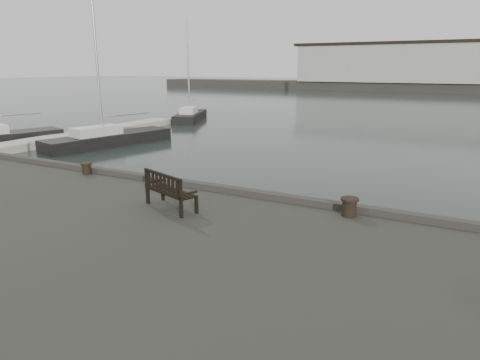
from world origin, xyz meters
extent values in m
plane|color=black|center=(0.00, 0.00, 0.00)|extent=(400.00, 400.00, 0.00)
cube|color=#B6B3A8|center=(-20.00, 10.00, 0.25)|extent=(2.00, 24.00, 0.50)
cube|color=#383530|center=(0.00, 92.00, 1.00)|extent=(140.00, 8.00, 2.00)
cube|color=#B6B3A8|center=(-8.00, 92.00, 6.00)|extent=(46.00, 9.00, 8.00)
cube|color=black|center=(-8.00, 92.00, 10.30)|extent=(48.00, 9.50, 0.60)
cube|color=black|center=(-0.97, -2.19, 2.03)|extent=(1.79, 1.10, 0.04)
cube|color=black|center=(-1.05, -2.43, 2.28)|extent=(1.62, 0.61, 0.51)
cube|color=black|center=(-0.97, -2.19, 1.79)|extent=(1.66, 0.99, 0.47)
cylinder|color=black|center=(-5.96, -0.50, 1.76)|extent=(0.49, 0.49, 0.41)
cylinder|color=black|center=(3.41, -0.58, 1.80)|extent=(0.48, 0.48, 0.48)
cube|color=black|center=(-15.90, 10.62, 0.10)|extent=(4.20, 9.42, 1.40)
cube|color=beige|center=(-15.90, 10.62, 1.10)|extent=(2.13, 3.45, 0.60)
cylinder|color=#B2B5B7|center=(-15.90, 10.62, 6.30)|extent=(0.16, 0.16, 11.00)
cube|color=black|center=(-19.05, 25.15, 0.10)|extent=(4.90, 7.91, 1.40)
cube|color=beige|center=(-19.05, 25.15, 1.10)|extent=(2.30, 3.02, 0.60)
cylinder|color=#B2B5B7|center=(-19.05, 25.15, 5.09)|extent=(0.16, 0.16, 8.58)
camera|label=1|loc=(5.78, -11.01, 5.24)|focal=32.00mm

